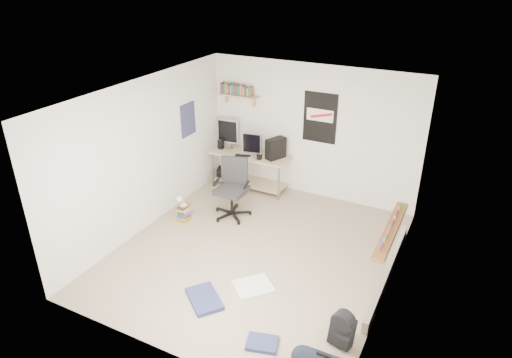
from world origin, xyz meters
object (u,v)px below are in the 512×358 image
at_px(desk, 251,169).
at_px(office_chair, 232,191).
at_px(book_stack, 184,212).
at_px(backpack, 342,331).

height_order(desk, office_chair, office_chair).
bearing_deg(book_stack, desk, 75.86).
relative_size(desk, backpack, 4.42).
distance_m(desk, book_stack, 1.77).
bearing_deg(office_chair, backpack, -51.82).
distance_m(desk, office_chair, 1.23).
bearing_deg(office_chair, desk, 87.08).
distance_m(desk, backpack, 4.32).
relative_size(desk, book_stack, 3.94).
bearing_deg(backpack, office_chair, 153.49).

